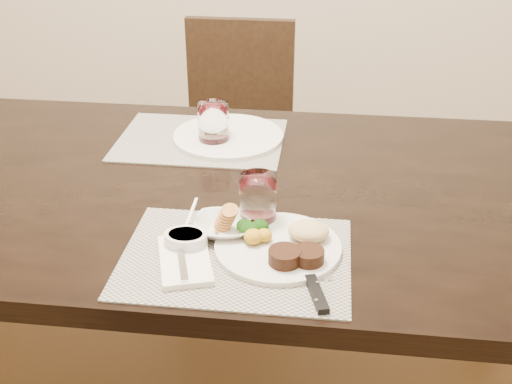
# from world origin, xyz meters

# --- Properties ---
(dining_table) EXTENTS (2.00, 1.00, 0.75)m
(dining_table) POSITION_xyz_m (0.00, 0.00, 0.67)
(dining_table) COLOR black
(dining_table) RESTS_ON ground
(chair_far) EXTENTS (0.42, 0.42, 0.90)m
(chair_far) POSITION_xyz_m (0.00, 0.93, 0.50)
(chair_far) COLOR black
(chair_far) RESTS_ON ground
(placemat_near) EXTENTS (0.46, 0.34, 0.00)m
(placemat_near) POSITION_xyz_m (0.19, -0.31, 0.75)
(placemat_near) COLOR gray
(placemat_near) RESTS_ON dining_table
(placemat_far) EXTENTS (0.46, 0.34, 0.00)m
(placemat_far) POSITION_xyz_m (0.00, 0.25, 0.75)
(placemat_far) COLOR gray
(placemat_far) RESTS_ON dining_table
(dinner_plate) EXTENTS (0.26, 0.26, 0.05)m
(dinner_plate) POSITION_xyz_m (0.28, -0.28, 0.77)
(dinner_plate) COLOR silver
(dinner_plate) RESTS_ON placemat_near
(napkin_fork) EXTENTS (0.15, 0.20, 0.02)m
(napkin_fork) POSITION_xyz_m (0.09, -0.34, 0.76)
(napkin_fork) COLOR white
(napkin_fork) RESTS_ON placemat_near
(steak_knife) EXTENTS (0.06, 0.25, 0.01)m
(steak_knife) POSITION_xyz_m (0.35, -0.39, 0.76)
(steak_knife) COLOR silver
(steak_knife) RESTS_ON placemat_near
(cracker_bowl) EXTENTS (0.13, 0.13, 0.05)m
(cracker_bowl) POSITION_xyz_m (0.14, -0.23, 0.77)
(cracker_bowl) COLOR silver
(cracker_bowl) RESTS_ON placemat_near
(sauce_ramekin) EXTENTS (0.09, 0.13, 0.07)m
(sauce_ramekin) POSITION_xyz_m (0.08, -0.29, 0.77)
(sauce_ramekin) COLOR silver
(sauce_ramekin) RESTS_ON placemat_near
(wine_glass_near) EXTENTS (0.08, 0.08, 0.11)m
(wine_glass_near) POSITION_xyz_m (0.21, -0.17, 0.80)
(wine_glass_near) COLOR white
(wine_glass_near) RESTS_ON placemat_near
(far_plate) EXTENTS (0.31, 0.31, 0.01)m
(far_plate) POSITION_xyz_m (0.08, 0.26, 0.76)
(far_plate) COLOR silver
(far_plate) RESTS_ON placemat_far
(wine_glass_far) EXTENTS (0.08, 0.08, 0.12)m
(wine_glass_far) POSITION_xyz_m (0.04, 0.22, 0.81)
(wine_glass_far) COLOR white
(wine_glass_far) RESTS_ON placemat_far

